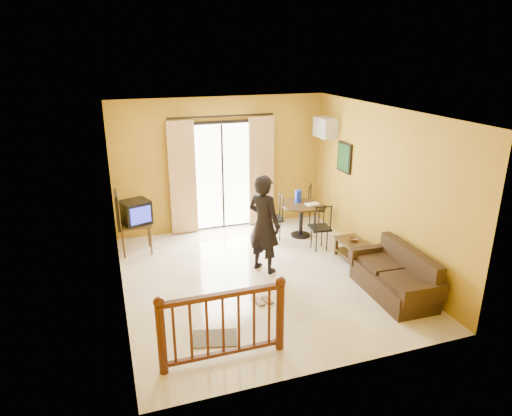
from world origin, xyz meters
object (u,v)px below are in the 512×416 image
object	(u,v)px
coffee_table	(355,249)
television	(136,212)
standing_person	(264,224)
dining_table	(301,211)
sofa	(396,278)

from	to	relation	value
coffee_table	television	bearing A→B (deg)	155.79
coffee_table	standing_person	bearing A→B (deg)	172.92
television	coffee_table	world-z (taller)	television
television	standing_person	bearing A→B (deg)	-55.16
television	standing_person	size ratio (longest dim) A/B	0.35
television	standing_person	world-z (taller)	standing_person
dining_table	television	bearing A→B (deg)	175.64
sofa	dining_table	bearing A→B (deg)	101.26
television	standing_person	xyz separation A→B (m)	(2.02, -1.46, 0.05)
coffee_table	standing_person	distance (m)	1.82
coffee_table	sofa	bearing A→B (deg)	-90.04
dining_table	sofa	distance (m)	2.73
dining_table	sofa	size ratio (longest dim) A/B	0.53
dining_table	standing_person	world-z (taller)	standing_person
television	coffee_table	distance (m)	4.12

